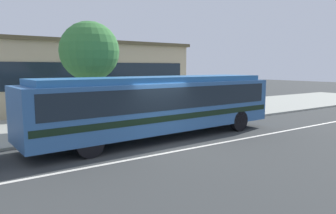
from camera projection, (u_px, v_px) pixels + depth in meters
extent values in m
plane|color=#363938|center=(165.00, 147.00, 12.37)|extent=(120.00, 120.00, 0.00)
cube|color=#9A9D92|center=(98.00, 121.00, 17.93)|extent=(60.00, 8.00, 0.12)
cube|color=silver|center=(177.00, 151.00, 11.71)|extent=(56.00, 0.16, 0.01)
cube|color=#305D95|center=(159.00, 105.00, 13.78)|extent=(11.80, 3.03, 2.03)
cube|color=#29639C|center=(159.00, 79.00, 13.64)|extent=(10.85, 2.69, 0.24)
cube|color=#19232D|center=(159.00, 96.00, 13.73)|extent=(11.10, 3.03, 0.89)
cube|color=black|center=(159.00, 114.00, 13.83)|extent=(11.57, 3.05, 0.24)
cube|color=#19232D|center=(246.00, 90.00, 17.20)|extent=(0.22, 2.23, 0.97)
cylinder|color=black|center=(207.00, 115.00, 17.16)|extent=(1.01, 0.32, 1.00)
cylinder|color=black|center=(239.00, 121.00, 15.39)|extent=(1.01, 0.32, 1.00)
cylinder|color=black|center=(67.00, 133.00, 12.55)|extent=(1.01, 0.32, 1.00)
cylinder|color=black|center=(90.00, 144.00, 10.77)|extent=(1.01, 0.32, 1.00)
cylinder|color=#293D33|center=(163.00, 114.00, 17.32)|extent=(0.14, 0.14, 0.86)
cylinder|color=#293D33|center=(165.00, 114.00, 17.20)|extent=(0.14, 0.14, 0.86)
cylinder|color=#3E62BE|center=(164.00, 100.00, 17.17)|extent=(0.39, 0.39, 0.64)
sphere|color=tan|center=(164.00, 93.00, 17.11)|extent=(0.21, 0.21, 0.21)
cylinder|color=#372C40|center=(177.00, 113.00, 17.59)|extent=(0.14, 0.14, 0.84)
cylinder|color=#372C40|center=(177.00, 114.00, 17.43)|extent=(0.14, 0.14, 0.84)
cylinder|color=#4CA446|center=(177.00, 101.00, 17.42)|extent=(0.48, 0.48, 0.58)
sphere|color=#D9AF8C|center=(177.00, 94.00, 17.37)|extent=(0.22, 0.22, 0.22)
cylinder|color=#282D47|center=(138.00, 119.00, 15.60)|extent=(0.14, 0.14, 0.89)
cylinder|color=#282D47|center=(138.00, 118.00, 15.76)|extent=(0.14, 0.14, 0.89)
cylinder|color=#984DA2|center=(137.00, 104.00, 15.59)|extent=(0.47, 0.47, 0.56)
sphere|color=tan|center=(137.00, 96.00, 15.54)|extent=(0.20, 0.20, 0.20)
cylinder|color=gray|center=(211.00, 100.00, 17.84)|extent=(0.08, 0.08, 2.29)
cube|color=yellow|center=(211.00, 83.00, 17.72)|extent=(0.11, 0.44, 0.56)
cylinder|color=brown|center=(91.00, 99.00, 15.88)|extent=(0.31, 0.31, 2.74)
sphere|color=#3B7C3A|center=(90.00, 51.00, 15.58)|extent=(2.94, 2.94, 2.94)
cube|color=tan|center=(69.00, 77.00, 24.23)|extent=(15.85, 8.98, 4.67)
cube|color=#19232D|center=(90.00, 76.00, 20.51)|extent=(14.59, 0.04, 1.68)
cube|color=brown|center=(68.00, 45.00, 23.92)|extent=(16.25, 9.38, 0.24)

